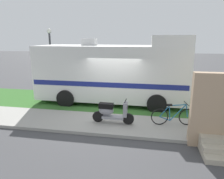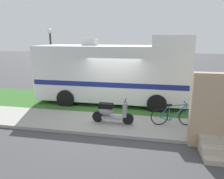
% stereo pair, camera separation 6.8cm
% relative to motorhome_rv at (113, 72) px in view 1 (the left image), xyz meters
% --- Properties ---
extents(ground_plane, '(80.00, 80.00, 0.00)m').
position_rel_motorhome_rv_xyz_m(ground_plane, '(0.23, -1.78, -1.67)').
color(ground_plane, '#424244').
extents(sidewalk, '(24.00, 2.00, 0.12)m').
position_rel_motorhome_rv_xyz_m(sidewalk, '(0.23, -2.98, -1.61)').
color(sidewalk, '#9E9B93').
rests_on(sidewalk, ground).
extents(grass_strip, '(24.00, 3.40, 0.08)m').
position_rel_motorhome_rv_xyz_m(grass_strip, '(0.23, -0.28, -1.63)').
color(grass_strip, '#336628').
rests_on(grass_strip, ground).
extents(motorhome_rv, '(7.63, 2.65, 3.52)m').
position_rel_motorhome_rv_xyz_m(motorhome_rv, '(0.00, 0.00, 0.00)').
color(motorhome_rv, silver).
rests_on(motorhome_rv, ground).
extents(scooter, '(1.66, 0.50, 0.97)m').
position_rel_motorhome_rv_xyz_m(scooter, '(0.44, -2.98, -1.10)').
color(scooter, black).
rests_on(scooter, ground).
extents(bicycle, '(1.71, 0.52, 0.89)m').
position_rel_motorhome_rv_xyz_m(bicycle, '(2.84, -2.74, -1.18)').
color(bicycle, black).
rests_on(bicycle, ground).
extents(pickup_truck_near, '(5.48, 2.47, 1.74)m').
position_rel_motorhome_rv_xyz_m(pickup_truck_near, '(-2.80, 4.53, -0.74)').
color(pickup_truck_near, '#1E478C').
rests_on(pickup_truck_near, ground).
extents(bottle_green, '(0.06, 0.06, 0.24)m').
position_rel_motorhome_rv_xyz_m(bottle_green, '(3.47, -3.42, -1.45)').
color(bottle_green, navy).
rests_on(bottle_green, ground).
extents(street_lamp_post, '(0.28, 0.28, 3.95)m').
position_rel_motorhome_rv_xyz_m(street_lamp_post, '(-4.37, 1.82, 0.75)').
color(street_lamp_post, '#333338').
rests_on(street_lamp_post, ground).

